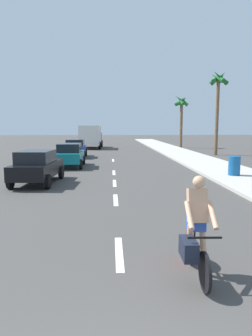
{
  "coord_description": "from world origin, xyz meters",
  "views": [
    {
      "loc": [
        -0.16,
        -1.81,
        2.65
      ],
      "look_at": [
        0.41,
        9.75,
        1.1
      ],
      "focal_mm": 32.81,
      "sensor_mm": 36.0,
      "label": 1
    }
  ],
  "objects_px": {
    "parked_car_blue": "(76,148)",
    "palm_tree_distant": "(181,107)",
    "parked_car_teal": "(70,154)",
    "delivery_truck": "(91,136)",
    "palm_tree_far": "(218,90)",
    "cyclist": "(195,232)",
    "trash_bin_near": "(234,166)",
    "parked_car_black": "(37,166)"
  },
  "relations": [
    {
      "from": "palm_tree_distant",
      "to": "delivery_truck",
      "type": "bearing_deg",
      "value": -179.18
    },
    {
      "from": "trash_bin_near",
      "to": "palm_tree_distant",
      "type": "bearing_deg",
      "value": 84.06
    },
    {
      "from": "parked_car_teal",
      "to": "palm_tree_far",
      "type": "xyz_separation_m",
      "value": [
        12.69,
        8.18,
        5.17
      ]
    },
    {
      "from": "parked_car_blue",
      "to": "palm_tree_far",
      "type": "height_order",
      "value": "palm_tree_far"
    },
    {
      "from": "parked_car_black",
      "to": "parked_car_teal",
      "type": "relative_size",
      "value": 1.02
    },
    {
      "from": "parked_car_blue",
      "to": "palm_tree_distant",
      "type": "xyz_separation_m",
      "value": [
        11.94,
        11.53,
        4.25
      ]
    },
    {
      "from": "cyclist",
      "to": "trash_bin_near",
      "type": "relative_size",
      "value": 1.82
    },
    {
      "from": "palm_tree_far",
      "to": "palm_tree_distant",
      "type": "distance_m",
      "value": 10.04
    },
    {
      "from": "palm_tree_far",
      "to": "palm_tree_distant",
      "type": "height_order",
      "value": "palm_tree_far"
    },
    {
      "from": "delivery_truck",
      "to": "palm_tree_distant",
      "type": "relative_size",
      "value": 0.94
    },
    {
      "from": "cyclist",
      "to": "parked_car_black",
      "type": "distance_m",
      "value": 10.57
    },
    {
      "from": "cyclist",
      "to": "parked_car_teal",
      "type": "xyz_separation_m",
      "value": [
        -4.21,
        15.37,
        0.0
      ]
    },
    {
      "from": "parked_car_teal",
      "to": "parked_car_black",
      "type": "bearing_deg",
      "value": -97.73
    },
    {
      "from": "cyclist",
      "to": "trash_bin_near",
      "type": "distance_m",
      "value": 11.62
    },
    {
      "from": "parked_car_black",
      "to": "delivery_truck",
      "type": "relative_size",
      "value": 0.63
    },
    {
      "from": "parked_car_black",
      "to": "delivery_truck",
      "type": "bearing_deg",
      "value": 90.94
    },
    {
      "from": "parked_car_blue",
      "to": "palm_tree_distant",
      "type": "bearing_deg",
      "value": 42.5
    },
    {
      "from": "parked_car_blue",
      "to": "delivery_truck",
      "type": "bearing_deg",
      "value": 85.42
    },
    {
      "from": "trash_bin_near",
      "to": "cyclist",
      "type": "bearing_deg",
      "value": -115.32
    },
    {
      "from": "delivery_truck",
      "to": "palm_tree_far",
      "type": "bearing_deg",
      "value": -36.79
    },
    {
      "from": "parked_car_blue",
      "to": "trash_bin_near",
      "type": "xyz_separation_m",
      "value": [
        9.54,
        -11.47,
        -0.19
      ]
    },
    {
      "from": "parked_car_teal",
      "to": "trash_bin_near",
      "type": "bearing_deg",
      "value": -28.86
    },
    {
      "from": "parked_car_blue",
      "to": "trash_bin_near",
      "type": "relative_size",
      "value": 3.95
    },
    {
      "from": "parked_car_teal",
      "to": "palm_tree_distant",
      "type": "bearing_deg",
      "value": 56.58
    },
    {
      "from": "parked_car_black",
      "to": "parked_car_blue",
      "type": "xyz_separation_m",
      "value": [
        0.35,
        12.62,
        0.0
      ]
    },
    {
      "from": "cyclist",
      "to": "parked_car_blue",
      "type": "height_order",
      "value": "cyclist"
    },
    {
      "from": "parked_car_blue",
      "to": "palm_tree_far",
      "type": "bearing_deg",
      "value": 5.44
    },
    {
      "from": "cyclist",
      "to": "trash_bin_near",
      "type": "xyz_separation_m",
      "value": [
        4.97,
        10.5,
        -0.19
      ]
    },
    {
      "from": "parked_car_teal",
      "to": "delivery_truck",
      "type": "bearing_deg",
      "value": 88.36
    },
    {
      "from": "parked_car_teal",
      "to": "parked_car_blue",
      "type": "xyz_separation_m",
      "value": [
        -0.37,
        6.59,
        0.0
      ]
    },
    {
      "from": "delivery_truck",
      "to": "palm_tree_distant",
      "type": "xyz_separation_m",
      "value": [
        11.32,
        0.16,
        3.58
      ]
    },
    {
      "from": "parked_car_blue",
      "to": "delivery_truck",
      "type": "height_order",
      "value": "delivery_truck"
    },
    {
      "from": "palm_tree_distant",
      "to": "palm_tree_far",
      "type": "bearing_deg",
      "value": -83.56
    },
    {
      "from": "delivery_truck",
      "to": "palm_tree_far",
      "type": "xyz_separation_m",
      "value": [
        12.44,
        -9.78,
        4.5
      ]
    },
    {
      "from": "parked_car_blue",
      "to": "delivery_truck",
      "type": "xyz_separation_m",
      "value": [
        0.61,
        11.36,
        0.67
      ]
    },
    {
      "from": "parked_car_blue",
      "to": "palm_tree_distant",
      "type": "height_order",
      "value": "palm_tree_distant"
    },
    {
      "from": "palm_tree_distant",
      "to": "parked_car_teal",
      "type": "bearing_deg",
      "value": -122.55
    },
    {
      "from": "cyclist",
      "to": "trash_bin_near",
      "type": "bearing_deg",
      "value": -113.46
    },
    {
      "from": "cyclist",
      "to": "parked_car_blue",
      "type": "distance_m",
      "value": 22.44
    },
    {
      "from": "cyclist",
      "to": "delivery_truck",
      "type": "bearing_deg",
      "value": -81.37
    },
    {
      "from": "palm_tree_far",
      "to": "parked_car_black",
      "type": "bearing_deg",
      "value": -133.35
    },
    {
      "from": "cyclist",
      "to": "palm_tree_distant",
      "type": "xyz_separation_m",
      "value": [
        7.36,
        33.49,
        4.25
      ]
    }
  ]
}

